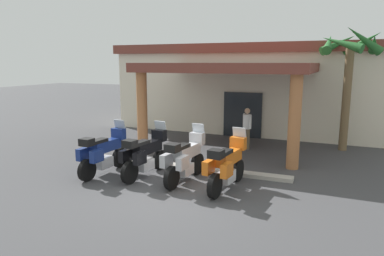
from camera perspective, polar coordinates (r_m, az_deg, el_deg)
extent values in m
plane|color=#424244|center=(9.71, -2.62, -10.17)|extent=(80.00, 80.00, 0.00)
cube|color=silver|center=(19.60, 10.84, 6.04)|extent=(13.81, 6.90, 3.90)
cube|color=#1E2328|center=(16.49, 8.23, 2.14)|extent=(1.80, 0.15, 2.10)
cube|color=brown|center=(14.12, 6.02, 9.80)|extent=(6.63, 4.87, 0.35)
cylinder|color=#B27042|center=(13.65, -8.12, 2.49)|extent=(0.40, 0.40, 3.09)
cylinder|color=#B27042|center=(11.77, 16.36, 0.88)|extent=(0.40, 0.40, 3.09)
cube|color=brown|center=(19.56, 11.07, 12.39)|extent=(14.22, 7.31, 0.44)
cylinder|color=black|center=(11.93, -11.68, -4.75)|extent=(0.19, 0.67, 0.66)
cylinder|color=black|center=(10.80, -16.74, -6.61)|extent=(0.19, 0.67, 0.66)
cube|color=silver|center=(11.32, -14.17, -5.48)|extent=(0.36, 0.58, 0.32)
cube|color=navy|center=(11.31, -13.80, -2.81)|extent=(0.39, 1.17, 0.34)
cube|color=black|center=(11.00, -15.01, -2.07)|extent=(0.33, 0.62, 0.10)
cube|color=navy|center=(11.73, -11.89, -0.91)|extent=(0.46, 0.27, 0.36)
cube|color=#B2BCC6|center=(11.74, -11.70, 0.50)|extent=(0.41, 0.15, 0.36)
cube|color=navy|center=(10.97, -17.33, -4.06)|extent=(0.21, 0.45, 0.36)
cube|color=navy|center=(10.62, -15.28, -4.42)|extent=(0.21, 0.45, 0.36)
cube|color=black|center=(10.63, -16.79, -2.21)|extent=(0.38, 0.35, 0.22)
cylinder|color=black|center=(11.49, -5.25, -5.17)|extent=(0.22, 0.67, 0.66)
cylinder|color=black|center=(10.30, -10.13, -7.16)|extent=(0.22, 0.67, 0.66)
cube|color=silver|center=(10.85, -7.64, -5.94)|extent=(0.39, 0.60, 0.32)
cube|color=black|center=(10.84, -7.23, -3.17)|extent=(0.44, 1.18, 0.34)
cube|color=black|center=(10.52, -8.38, -2.39)|extent=(0.35, 0.63, 0.10)
cube|color=black|center=(11.28, -5.38, -1.18)|extent=(0.47, 0.29, 0.36)
cube|color=#B2BCC6|center=(11.29, -5.17, 0.28)|extent=(0.41, 0.17, 0.36)
cube|color=black|center=(10.45, -10.80, -4.47)|extent=(0.23, 0.46, 0.36)
cube|color=black|center=(10.14, -8.52, -4.87)|extent=(0.23, 0.46, 0.36)
cube|color=black|center=(10.12, -10.10, -2.55)|extent=(0.40, 0.36, 0.22)
cylinder|color=black|center=(10.99, 0.89, -5.86)|extent=(0.21, 0.67, 0.66)
cylinder|color=black|center=(9.70, -3.34, -8.14)|extent=(0.21, 0.67, 0.66)
cube|color=silver|center=(10.30, -1.16, -6.76)|extent=(0.38, 0.59, 0.32)
cube|color=#B2B2B7|center=(10.29, -0.76, -3.82)|extent=(0.43, 1.18, 0.34)
cube|color=black|center=(9.94, -1.73, -3.04)|extent=(0.35, 0.63, 0.10)
cube|color=#B2B2B7|center=(10.77, 0.85, -1.70)|extent=(0.46, 0.29, 0.36)
cube|color=#B2BCC6|center=(10.78, 1.05, -0.16)|extent=(0.41, 0.16, 0.36)
cube|color=#B2B2B7|center=(9.83, -4.21, -5.28)|extent=(0.23, 0.46, 0.36)
cube|color=#B2B2B7|center=(9.57, -1.56, -5.69)|extent=(0.23, 0.46, 0.36)
cube|color=black|center=(9.51, -3.23, -3.25)|extent=(0.39, 0.36, 0.22)
cylinder|color=black|center=(10.44, 7.46, -6.83)|extent=(0.23, 0.67, 0.66)
cylinder|color=black|center=(9.10, 3.74, -9.43)|extent=(0.23, 0.67, 0.66)
cube|color=silver|center=(9.73, 5.68, -7.87)|extent=(0.39, 0.60, 0.32)
cube|color=orange|center=(9.71, 6.09, -4.76)|extent=(0.45, 1.18, 0.34)
cube|color=black|center=(9.35, 5.26, -3.96)|extent=(0.36, 0.63, 0.10)
cube|color=orange|center=(10.21, 7.53, -2.47)|extent=(0.47, 0.30, 0.36)
cube|color=#B2BCC6|center=(10.23, 7.74, -0.85)|extent=(0.41, 0.17, 0.36)
cube|color=orange|center=(9.20, 2.71, -6.37)|extent=(0.24, 0.46, 0.36)
cube|color=orange|center=(8.99, 5.69, -6.82)|extent=(0.24, 0.46, 0.36)
cube|color=black|center=(8.89, 3.94, -4.24)|extent=(0.40, 0.37, 0.22)
cylinder|color=brown|center=(14.41, 8.69, -1.67)|extent=(0.14, 0.14, 0.82)
cylinder|color=brown|center=(14.27, 9.09, -1.80)|extent=(0.14, 0.14, 0.82)
cylinder|color=white|center=(14.21, 8.97, 1.04)|extent=(0.32, 0.32, 0.58)
cylinder|color=white|center=(14.38, 8.48, 1.28)|extent=(0.09, 0.09, 0.55)
cylinder|color=white|center=(14.03, 9.48, 1.02)|extent=(0.09, 0.09, 0.55)
sphere|color=tan|center=(14.15, 9.02, 2.77)|extent=(0.22, 0.22, 0.22)
cylinder|color=brown|center=(14.97, 23.84, 4.19)|extent=(0.32, 0.32, 4.01)
cone|color=#236028|center=(14.91, 27.53, 12.12)|extent=(0.49, 1.63, 0.78)
cone|color=#236028|center=(15.59, 26.02, 12.41)|extent=(1.50, 1.17, 1.02)
cone|color=#236028|center=(15.57, 22.76, 12.58)|extent=(1.52, 1.16, 0.96)
cone|color=#236028|center=(14.97, 21.41, 12.79)|extent=(0.47, 1.60, 0.96)
cone|color=#236028|center=(14.20, 23.21, 12.61)|extent=(1.60, 1.01, 0.80)
cone|color=#236028|center=(14.27, 26.20, 12.84)|extent=(1.50, 1.06, 1.15)
cube|color=#ADA89E|center=(11.65, -1.96, -6.28)|extent=(7.27, 0.36, 0.12)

